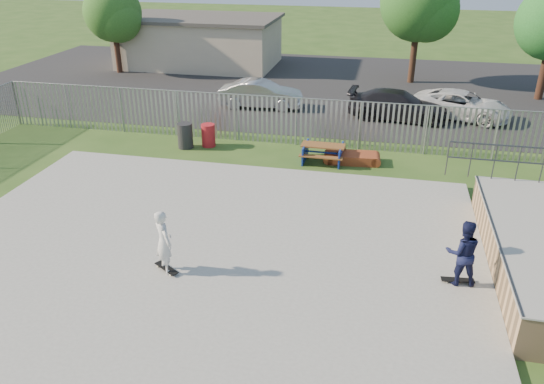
% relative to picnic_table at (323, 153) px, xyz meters
% --- Properties ---
extents(ground, '(120.00, 120.00, 0.00)m').
position_rel_picnic_table_xyz_m(ground, '(-2.35, -7.34, -0.36)').
color(ground, '#2D501B').
rests_on(ground, ground).
extents(concrete_slab, '(15.00, 12.00, 0.15)m').
position_rel_picnic_table_xyz_m(concrete_slab, '(-2.35, -7.34, -0.28)').
color(concrete_slab, gray).
rests_on(concrete_slab, ground).
extents(fence, '(26.04, 16.02, 2.00)m').
position_rel_picnic_table_xyz_m(fence, '(-1.35, -2.75, 0.64)').
color(fence, gray).
rests_on(fence, ground).
extents(picnic_table, '(1.68, 1.39, 0.70)m').
position_rel_picnic_table_xyz_m(picnic_table, '(0.00, 0.00, 0.00)').
color(picnic_table, brown).
rests_on(picnic_table, ground).
extents(funbox, '(1.86, 1.03, 0.36)m').
position_rel_picnic_table_xyz_m(funbox, '(1.11, 0.18, -0.18)').
color(funbox, brown).
rests_on(funbox, ground).
extents(trash_bin_red, '(0.56, 0.56, 0.94)m').
position_rel_picnic_table_xyz_m(trash_bin_red, '(-4.85, 0.72, 0.11)').
color(trash_bin_red, '#AC1A22').
rests_on(trash_bin_red, ground).
extents(trash_bin_grey, '(0.62, 0.62, 1.04)m').
position_rel_picnic_table_xyz_m(trash_bin_grey, '(-5.72, 0.34, 0.16)').
color(trash_bin_grey, '#232326').
rests_on(trash_bin_grey, ground).
extents(parking_lot, '(40.00, 18.00, 0.02)m').
position_rel_picnic_table_xyz_m(parking_lot, '(-2.35, 11.66, -0.35)').
color(parking_lot, black).
rests_on(parking_lot, ground).
extents(car_silver, '(4.25, 1.73, 1.37)m').
position_rel_picnic_table_xyz_m(car_silver, '(-4.00, 6.60, 0.35)').
color(car_silver, '#AEADB2').
rests_on(car_silver, parking_lot).
extents(car_dark, '(4.83, 2.34, 1.36)m').
position_rel_picnic_table_xyz_m(car_dark, '(2.78, 6.08, 0.34)').
color(car_dark, black).
rests_on(car_dark, parking_lot).
extents(car_white, '(5.06, 3.52, 1.28)m').
position_rel_picnic_table_xyz_m(car_white, '(5.76, 6.89, 0.31)').
color(car_white, silver).
rests_on(car_white, parking_lot).
extents(building, '(10.40, 6.40, 3.20)m').
position_rel_picnic_table_xyz_m(building, '(-10.35, 15.66, 1.25)').
color(building, '#C6B398').
rests_on(building, ground).
extents(tree_left, '(3.55, 3.55, 5.48)m').
position_rel_picnic_table_xyz_m(tree_left, '(-14.75, 12.41, 3.33)').
color(tree_left, '#42251A').
rests_on(tree_left, ground).
extents(tree_mid, '(4.39, 4.39, 6.78)m').
position_rel_picnic_table_xyz_m(tree_mid, '(3.57, 13.67, 4.21)').
color(tree_mid, '#3E2619').
rests_on(tree_mid, ground).
extents(skateboard_a, '(0.82, 0.28, 0.08)m').
position_rel_picnic_table_xyz_m(skateboard_a, '(4.29, -7.46, -0.17)').
color(skateboard_a, black).
rests_on(skateboard_a, concrete_slab).
extents(skateboard_b, '(0.78, 0.60, 0.08)m').
position_rel_picnic_table_xyz_m(skateboard_b, '(-2.92, -8.48, -0.17)').
color(skateboard_b, black).
rests_on(skateboard_b, concrete_slab).
extents(skater_navy, '(0.88, 0.72, 1.69)m').
position_rel_picnic_table_xyz_m(skater_navy, '(4.29, -7.46, 0.64)').
color(skater_navy, '#121639').
rests_on(skater_navy, concrete_slab).
extents(skater_white, '(0.73, 0.72, 1.69)m').
position_rel_picnic_table_xyz_m(skater_white, '(-2.92, -8.48, 0.64)').
color(skater_white, silver).
rests_on(skater_white, concrete_slab).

